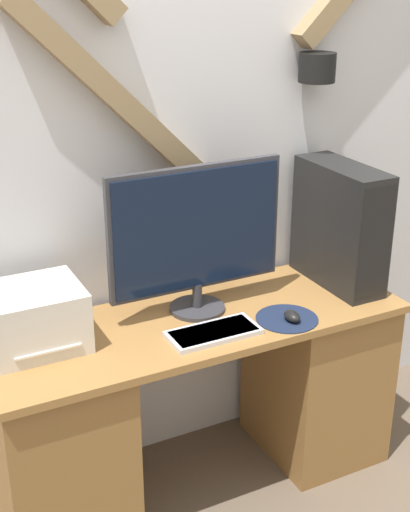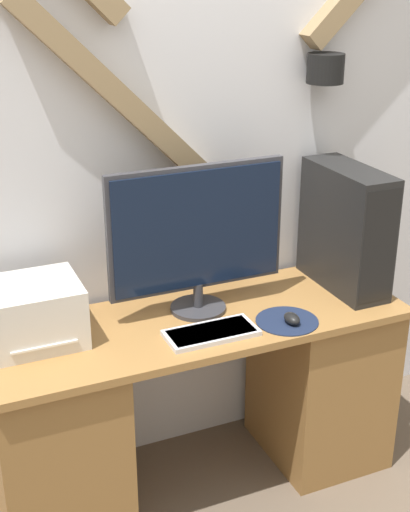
# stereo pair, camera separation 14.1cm
# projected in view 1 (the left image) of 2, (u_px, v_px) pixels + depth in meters

# --- Properties ---
(wall_back) EXTENTS (6.40, 0.20, 2.70)m
(wall_back) POSITION_uv_depth(u_px,v_px,m) (160.00, 138.00, 2.69)
(wall_back) COLOR silver
(wall_back) RESTS_ON ground_plane
(desk) EXTENTS (1.59, 0.55, 0.75)m
(desk) POSITION_uv_depth(u_px,v_px,m) (198.00, 401.00, 2.79)
(desk) COLOR olive
(desk) RESTS_ON ground_plane
(monitor) EXTENTS (0.68, 0.21, 0.57)m
(monitor) POSITION_uv_depth(u_px,v_px,m) (196.00, 233.00, 2.60)
(monitor) COLOR #333338
(monitor) RESTS_ON desk
(keyboard) EXTENTS (0.33, 0.15, 0.02)m
(keyboard) POSITION_uv_depth(u_px,v_px,m) (213.00, 332.00, 2.54)
(keyboard) COLOR silver
(keyboard) RESTS_ON desk
(mousepad) EXTENTS (0.23, 0.23, 0.00)m
(mousepad) POSITION_uv_depth(u_px,v_px,m) (287.00, 319.00, 2.65)
(mousepad) COLOR #19233D
(mousepad) RESTS_ON desk
(mouse) EXTENTS (0.05, 0.08, 0.04)m
(mouse) POSITION_uv_depth(u_px,v_px,m) (292.00, 316.00, 2.62)
(mouse) COLOR black
(mouse) RESTS_ON mousepad
(computer_tower) EXTENTS (0.17, 0.45, 0.50)m
(computer_tower) POSITION_uv_depth(u_px,v_px,m) (340.00, 226.00, 2.86)
(computer_tower) COLOR black
(computer_tower) RESTS_ON desk
(printer) EXTENTS (0.32, 0.30, 0.22)m
(printer) POSITION_uv_depth(u_px,v_px,m) (35.00, 318.00, 2.43)
(printer) COLOR beige
(printer) RESTS_ON desk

